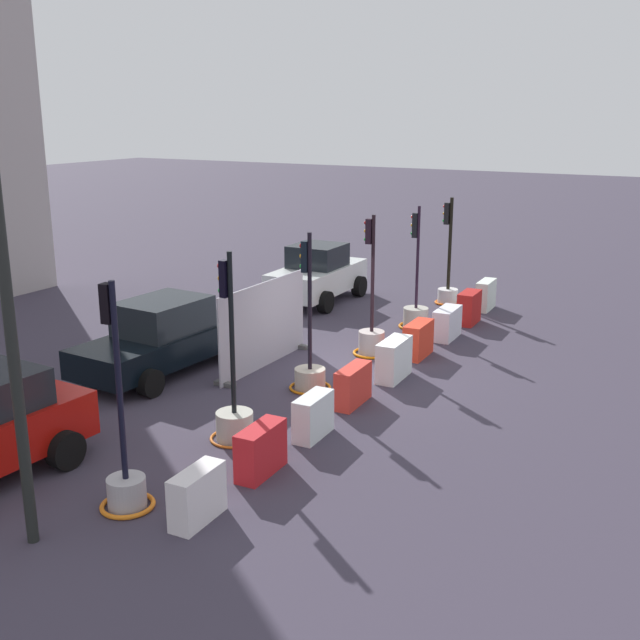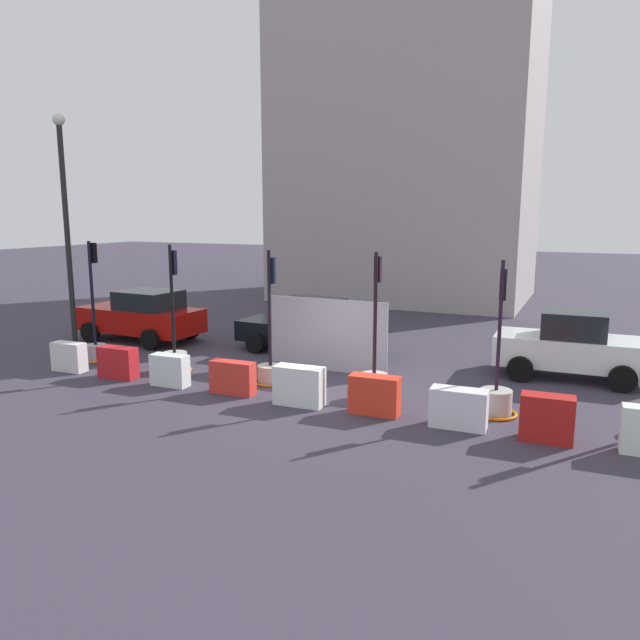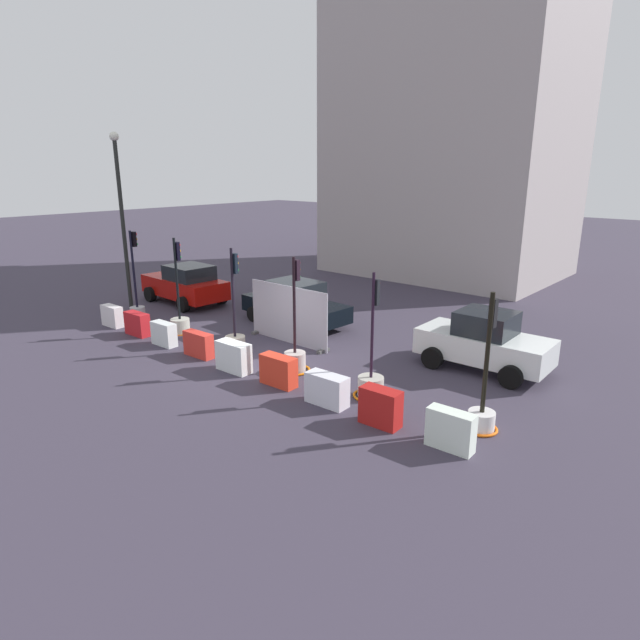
# 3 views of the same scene
# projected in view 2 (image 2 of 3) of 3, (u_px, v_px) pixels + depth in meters

# --- Properties ---
(ground_plane) EXTENTS (120.00, 120.00, 0.00)m
(ground_plane) POSITION_uv_depth(u_px,v_px,m) (319.00, 391.00, 14.63)
(ground_plane) COLOR #3A3443
(traffic_light_0) EXTENTS (0.84, 0.84, 3.55)m
(traffic_light_0) POSITION_uv_depth(u_px,v_px,m) (96.00, 341.00, 17.55)
(traffic_light_0) COLOR #ADA8AD
(traffic_light_0) RESTS_ON ground_plane
(traffic_light_1) EXTENTS (0.93, 0.93, 3.51)m
(traffic_light_1) POSITION_uv_depth(u_px,v_px,m) (175.00, 353.00, 16.41)
(traffic_light_1) COLOR #B9B7A8
(traffic_light_1) RESTS_ON ground_plane
(traffic_light_2) EXTENTS (0.92, 0.92, 3.43)m
(traffic_light_2) POSITION_uv_depth(u_px,v_px,m) (271.00, 363.00, 15.29)
(traffic_light_2) COLOR #BBAF9E
(traffic_light_2) RESTS_ON ground_plane
(traffic_light_3) EXTENTS (0.92, 0.92, 3.46)m
(traffic_light_3) POSITION_uv_depth(u_px,v_px,m) (374.00, 377.00, 14.01)
(traffic_light_3) COLOR #B9ACA8
(traffic_light_3) RESTS_ON ground_plane
(traffic_light_4) EXTENTS (0.95, 0.95, 3.38)m
(traffic_light_4) POSITION_uv_depth(u_px,v_px,m) (496.00, 395.00, 12.84)
(traffic_light_4) COLOR #B2ADA1
(traffic_light_4) RESTS_ON ground_plane
(construction_barrier_0) EXTENTS (1.00, 0.42, 0.81)m
(construction_barrier_0) POSITION_uv_depth(u_px,v_px,m) (69.00, 357.00, 16.43)
(construction_barrier_0) COLOR silver
(construction_barrier_0) RESTS_ON ground_plane
(construction_barrier_1) EXTENTS (1.09, 0.45, 0.84)m
(construction_barrier_1) POSITION_uv_depth(u_px,v_px,m) (118.00, 363.00, 15.74)
(construction_barrier_1) COLOR red
(construction_barrier_1) RESTS_ON ground_plane
(construction_barrier_2) EXTENTS (1.00, 0.43, 0.81)m
(construction_barrier_2) POSITION_uv_depth(u_px,v_px,m) (170.00, 370.00, 15.02)
(construction_barrier_2) COLOR white
(construction_barrier_2) RESTS_ON ground_plane
(construction_barrier_3) EXTENTS (1.14, 0.41, 0.81)m
(construction_barrier_3) POSITION_uv_depth(u_px,v_px,m) (233.00, 378.00, 14.35)
(construction_barrier_3) COLOR red
(construction_barrier_3) RESTS_ON ground_plane
(construction_barrier_4) EXTENTS (1.17, 0.50, 0.90)m
(construction_barrier_4) POSITION_uv_depth(u_px,v_px,m) (299.00, 386.00, 13.50)
(construction_barrier_4) COLOR white
(construction_barrier_4) RESTS_ON ground_plane
(construction_barrier_5) EXTENTS (1.12, 0.47, 0.86)m
(construction_barrier_5) POSITION_uv_depth(u_px,v_px,m) (375.00, 395.00, 12.89)
(construction_barrier_5) COLOR red
(construction_barrier_5) RESTS_ON ground_plane
(construction_barrier_6) EXTENTS (1.16, 0.51, 0.81)m
(construction_barrier_6) POSITION_uv_depth(u_px,v_px,m) (459.00, 408.00, 12.08)
(construction_barrier_6) COLOR white
(construction_barrier_6) RESTS_ON ground_plane
(construction_barrier_7) EXTENTS (1.00, 0.48, 0.91)m
(construction_barrier_7) POSITION_uv_depth(u_px,v_px,m) (547.00, 418.00, 11.34)
(construction_barrier_7) COLOR red
(construction_barrier_7) RESTS_ON ground_plane
(car_black_sedan) EXTENTS (4.61, 2.28, 1.70)m
(car_black_sedan) POSITION_uv_depth(u_px,v_px,m) (309.00, 327.00, 18.63)
(car_black_sedan) COLOR black
(car_black_sedan) RESTS_ON ground_plane
(car_white_van) EXTENTS (3.92, 2.16, 1.80)m
(car_white_van) POSITION_uv_depth(u_px,v_px,m) (572.00, 346.00, 15.69)
(car_white_van) COLOR white
(car_white_van) RESTS_ON ground_plane
(car_red_compact) EXTENTS (4.44, 2.36, 1.75)m
(car_red_compact) POSITION_uv_depth(u_px,v_px,m) (142.00, 316.00, 20.33)
(car_red_compact) COLOR #A60F0A
(car_red_compact) RESTS_ON ground_plane
(building_main_facade) EXTENTS (12.53, 9.31, 17.72)m
(building_main_facade) POSITION_uv_depth(u_px,v_px,m) (410.00, 121.00, 29.70)
(building_main_facade) COLOR #A89E9E
(building_main_facade) RESTS_ON ground_plane
(street_lamp_post) EXTENTS (0.36, 0.36, 7.24)m
(street_lamp_post) POSITION_uv_depth(u_px,v_px,m) (66.00, 218.00, 17.92)
(street_lamp_post) COLOR black
(street_lamp_post) RESTS_ON ground_plane
(site_fence_panel) EXTENTS (3.55, 0.50, 2.02)m
(site_fence_panel) POSITION_uv_depth(u_px,v_px,m) (326.00, 337.00, 16.39)
(site_fence_panel) COLOR #9F9CAA
(site_fence_panel) RESTS_ON ground_plane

